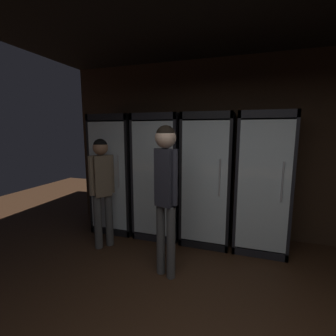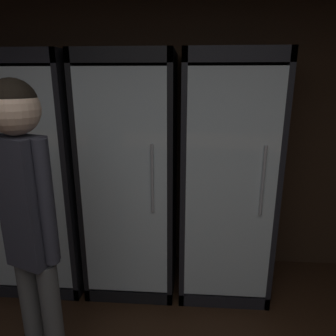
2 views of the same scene
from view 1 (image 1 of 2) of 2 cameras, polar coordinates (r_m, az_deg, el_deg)
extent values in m
cube|color=#382619|center=(3.90, 18.37, 4.31)|extent=(6.00, 0.06, 2.80)
cube|color=black|center=(4.40, -9.84, -0.51)|extent=(0.71, 0.04, 1.94)
cube|color=black|center=(4.30, -15.80, -0.94)|extent=(0.04, 0.68, 1.94)
cube|color=black|center=(3.96, -7.73, -1.49)|extent=(0.04, 0.68, 1.94)
cube|color=black|center=(4.06, -12.36, 11.70)|extent=(0.71, 0.68, 0.10)
cube|color=black|center=(4.38, -11.52, -13.17)|extent=(0.71, 0.68, 0.10)
cube|color=white|center=(4.37, -10.03, -0.57)|extent=(0.63, 0.02, 1.70)
cube|color=silver|center=(3.84, -14.38, -2.03)|extent=(0.63, 0.02, 1.70)
cylinder|color=#B2B2B7|center=(3.70, -11.86, -0.84)|extent=(0.02, 0.02, 0.50)
cube|color=silver|center=(4.35, -11.55, -12.32)|extent=(0.61, 0.60, 0.02)
cylinder|color=gray|center=(4.43, -13.65, -10.30)|extent=(0.07, 0.07, 0.23)
cylinder|color=gray|center=(4.39, -13.72, -8.51)|extent=(0.02, 0.02, 0.06)
cylinder|color=#2D2D33|center=(4.44, -13.64, -10.36)|extent=(0.08, 0.08, 0.09)
cylinder|color=gray|center=(4.31, -11.47, -11.10)|extent=(0.07, 0.07, 0.18)
cylinder|color=gray|center=(4.27, -11.53, -9.47)|extent=(0.03, 0.03, 0.07)
cylinder|color=#B2332D|center=(4.32, -11.46, -11.44)|extent=(0.07, 0.07, 0.06)
cylinder|color=gray|center=(4.18, -9.50, -11.51)|extent=(0.08, 0.08, 0.21)
cylinder|color=gray|center=(4.13, -9.56, -9.51)|extent=(0.03, 0.03, 0.10)
cylinder|color=tan|center=(4.18, -9.51, -11.42)|extent=(0.08, 0.08, 0.06)
cube|color=silver|center=(4.18, -11.80, -5.09)|extent=(0.61, 0.60, 0.02)
cylinder|color=#194723|center=(4.23, -14.36, -3.49)|extent=(0.07, 0.07, 0.20)
cylinder|color=#194723|center=(4.20, -14.43, -1.65)|extent=(0.03, 0.03, 0.07)
cylinder|color=tan|center=(4.22, -14.36, -3.43)|extent=(0.07, 0.07, 0.08)
cylinder|color=#9EAD99|center=(4.12, -11.96, -3.68)|extent=(0.08, 0.08, 0.21)
cylinder|color=#9EAD99|center=(4.09, -12.03, -1.67)|extent=(0.03, 0.03, 0.08)
cylinder|color=tan|center=(4.12, -11.96, -3.73)|extent=(0.08, 0.08, 0.05)
cylinder|color=#194723|center=(4.04, -9.52, -3.90)|extent=(0.07, 0.07, 0.21)
cylinder|color=#194723|center=(4.01, -9.58, -1.94)|extent=(0.03, 0.03, 0.08)
cylinder|color=beige|center=(4.03, -9.53, -3.84)|extent=(0.08, 0.08, 0.07)
cube|color=silver|center=(4.08, -12.05, 2.63)|extent=(0.61, 0.60, 0.02)
cylinder|color=black|center=(4.14, -13.83, 4.16)|extent=(0.07, 0.07, 0.20)
cylinder|color=black|center=(4.14, -13.91, 6.09)|extent=(0.02, 0.02, 0.08)
cylinder|color=#B2332D|center=(4.15, -13.82, 3.77)|extent=(0.07, 0.07, 0.06)
cylinder|color=black|center=(4.00, -10.03, 4.21)|extent=(0.06, 0.06, 0.21)
cylinder|color=black|center=(3.99, -10.09, 6.20)|extent=(0.02, 0.02, 0.07)
cylinder|color=beige|center=(4.00, -10.03, 4.10)|extent=(0.07, 0.07, 0.07)
cube|color=black|center=(4.10, -0.37, -1.07)|extent=(0.71, 0.04, 1.94)
cube|color=black|center=(3.92, -6.50, -1.57)|extent=(0.04, 0.68, 1.94)
cube|color=black|center=(3.70, 2.98, -2.18)|extent=(0.04, 0.68, 1.94)
cube|color=black|center=(3.74, -1.98, 12.15)|extent=(0.71, 0.68, 0.10)
cube|color=black|center=(4.08, -1.83, -14.71)|extent=(0.71, 0.68, 0.10)
cube|color=white|center=(4.07, -0.50, -1.14)|extent=(0.63, 0.02, 1.70)
cube|color=silver|center=(3.50, -3.76, -2.84)|extent=(0.63, 0.02, 1.70)
cylinder|color=#B2B2B7|center=(3.38, -0.58, -1.55)|extent=(0.02, 0.02, 0.50)
cube|color=silver|center=(4.05, -1.84, -13.80)|extent=(0.61, 0.60, 0.02)
cylinder|color=#9EAD99|center=(4.09, -4.86, -11.90)|extent=(0.08, 0.08, 0.21)
cylinder|color=#9EAD99|center=(4.04, -4.89, -9.93)|extent=(0.03, 0.03, 0.09)
cylinder|color=white|center=(4.09, -4.86, -11.91)|extent=(0.08, 0.08, 0.07)
cylinder|color=gray|center=(4.03, -2.95, -12.33)|extent=(0.08, 0.08, 0.19)
cylinder|color=gray|center=(3.98, -2.96, -10.44)|extent=(0.03, 0.03, 0.09)
cylinder|color=tan|center=(4.03, -2.95, -12.47)|extent=(0.08, 0.08, 0.07)
cylinder|color=gray|center=(4.00, -0.57, -12.15)|extent=(0.07, 0.07, 0.24)
cylinder|color=gray|center=(3.94, -0.57, -9.92)|extent=(0.03, 0.03, 0.09)
cylinder|color=beige|center=(4.01, -0.57, -12.51)|extent=(0.08, 0.08, 0.08)
cylinder|color=brown|center=(3.98, 1.43, -12.46)|extent=(0.06, 0.06, 0.21)
cylinder|color=brown|center=(3.93, 1.44, -10.42)|extent=(0.02, 0.02, 0.09)
cylinder|color=#2D2D33|center=(3.98, 1.43, -12.50)|extent=(0.07, 0.07, 0.08)
cube|color=silver|center=(3.90, -1.87, -8.06)|extent=(0.61, 0.60, 0.02)
cylinder|color=brown|center=(3.98, -4.32, -5.91)|extent=(0.08, 0.08, 0.23)
cylinder|color=brown|center=(3.95, -4.35, -3.75)|extent=(0.03, 0.03, 0.08)
cylinder|color=#B2332D|center=(3.99, -4.32, -6.11)|extent=(0.08, 0.08, 0.09)
cylinder|color=#9EAD99|center=(3.89, -1.79, -6.61)|extent=(0.06, 0.06, 0.18)
cylinder|color=#9EAD99|center=(3.85, -1.80, -4.70)|extent=(0.03, 0.03, 0.08)
cylinder|color=#2D2D33|center=(3.89, -1.79, -6.84)|extent=(0.07, 0.07, 0.07)
cylinder|color=gray|center=(3.79, 0.91, -6.87)|extent=(0.06, 0.06, 0.20)
cylinder|color=gray|center=(3.76, 0.91, -4.74)|extent=(0.02, 0.02, 0.09)
cylinder|color=tan|center=(3.79, 0.91, -6.75)|extent=(0.07, 0.07, 0.05)
cube|color=silver|center=(3.80, -1.90, -1.95)|extent=(0.61, 0.60, 0.02)
cylinder|color=#336B38|center=(3.89, -4.58, 0.20)|extent=(0.06, 0.06, 0.24)
cylinder|color=#336B38|center=(3.87, -4.61, 2.40)|extent=(0.02, 0.02, 0.06)
cylinder|color=white|center=(3.89, -4.58, 0.22)|extent=(0.06, 0.06, 0.08)
cylinder|color=brown|center=(3.82, -1.52, -0.24)|extent=(0.08, 0.08, 0.20)
cylinder|color=brown|center=(3.80, -1.53, 1.82)|extent=(0.02, 0.02, 0.08)
cylinder|color=#2D2D33|center=(3.82, -1.52, -0.20)|extent=(0.08, 0.08, 0.07)
cylinder|color=#9EAD99|center=(3.75, 1.20, -0.16)|extent=(0.07, 0.07, 0.23)
cylinder|color=#9EAD99|center=(3.73, 1.20, 2.16)|extent=(0.03, 0.03, 0.07)
cylinder|color=beige|center=(3.76, 1.19, -0.64)|extent=(0.07, 0.07, 0.06)
cube|color=silver|center=(3.74, -1.94, 4.43)|extent=(0.61, 0.60, 0.02)
cylinder|color=gray|center=(3.81, -5.28, 6.30)|extent=(0.07, 0.07, 0.23)
cylinder|color=gray|center=(3.80, -5.31, 8.62)|extent=(0.03, 0.03, 0.08)
cylinder|color=beige|center=(3.81, -5.28, 6.21)|extent=(0.07, 0.07, 0.08)
cylinder|color=brown|center=(3.75, -3.17, 6.17)|extent=(0.06, 0.06, 0.21)
cylinder|color=brown|center=(3.75, -3.19, 8.45)|extent=(0.02, 0.02, 0.09)
cylinder|color=white|center=(3.75, -3.17, 5.71)|extent=(0.06, 0.06, 0.06)
cylinder|color=black|center=(3.74, -0.69, 6.08)|extent=(0.08, 0.08, 0.20)
cylinder|color=black|center=(3.74, -0.69, 8.19)|extent=(0.03, 0.03, 0.08)
cylinder|color=white|center=(3.74, -0.69, 6.23)|extent=(0.08, 0.08, 0.07)
cylinder|color=#194723|center=(3.70, 1.74, 6.10)|extent=(0.08, 0.08, 0.21)
cylinder|color=#194723|center=(3.70, 1.75, 8.41)|extent=(0.03, 0.03, 0.09)
cylinder|color=white|center=(3.70, 1.74, 6.08)|extent=(0.08, 0.08, 0.08)
cube|color=black|center=(3.92, 10.27, -1.67)|extent=(0.71, 0.04, 1.94)
cube|color=black|center=(3.68, 4.38, -2.27)|extent=(0.04, 0.68, 1.94)
cube|color=black|center=(3.58, 14.87, -2.85)|extent=(0.04, 0.68, 1.94)
cube|color=black|center=(3.55, 9.95, 12.19)|extent=(0.71, 0.68, 0.10)
cube|color=black|center=(3.90, 9.19, -15.95)|extent=(0.71, 0.68, 0.10)
cube|color=white|center=(3.89, 10.20, -1.74)|extent=(0.63, 0.02, 1.70)
cube|color=silver|center=(3.29, 8.68, -3.67)|extent=(0.63, 0.02, 1.70)
cylinder|color=#B2B2B7|center=(3.22, 12.38, -2.30)|extent=(0.02, 0.02, 0.50)
cube|color=silver|center=(3.87, 9.21, -15.01)|extent=(0.61, 0.60, 0.02)
cylinder|color=black|center=(3.82, 6.22, -13.29)|extent=(0.07, 0.07, 0.23)
cylinder|color=black|center=(3.77, 6.26, -11.04)|extent=(0.03, 0.03, 0.09)
cylinder|color=#B2332D|center=(3.82, 6.22, -13.24)|extent=(0.08, 0.08, 0.07)
cylinder|color=black|center=(3.82, 9.21, -13.40)|extent=(0.06, 0.06, 0.22)
cylinder|color=black|center=(3.77, 9.28, -11.17)|extent=(0.02, 0.02, 0.10)
cylinder|color=#B2332D|center=(3.83, 9.21, -13.60)|extent=(0.07, 0.07, 0.08)
cylinder|color=gray|center=(3.83, 12.36, -13.37)|extent=(0.06, 0.06, 0.23)
cylinder|color=gray|center=(3.77, 12.44, -11.13)|extent=(0.03, 0.03, 0.08)
cylinder|color=tan|center=(3.84, 12.35, -13.66)|extent=(0.07, 0.07, 0.07)
cube|color=silver|center=(3.72, 9.38, -9.04)|extent=(0.61, 0.60, 0.02)
cylinder|color=gray|center=(3.75, 7.09, -7.12)|extent=(0.07, 0.07, 0.20)
cylinder|color=gray|center=(3.71, 7.13, -5.10)|extent=(0.02, 0.02, 0.07)
cylinder|color=#2D2D33|center=(3.75, 7.09, -7.06)|extent=(0.08, 0.08, 0.06)
cylinder|color=#336B38|center=(3.64, 11.69, -7.51)|extent=(0.06, 0.06, 0.23)
cylinder|color=#336B38|center=(3.60, 11.76, -5.30)|extent=(0.02, 0.02, 0.06)
cylinder|color=white|center=(3.64, 11.69, -7.50)|extent=(0.07, 0.07, 0.06)
cube|color=silver|center=(3.61, 9.55, -2.64)|extent=(0.61, 0.60, 0.02)
cylinder|color=gray|center=(3.65, 6.13, -0.65)|extent=(0.08, 0.08, 0.21)
cylinder|color=gray|center=(3.63, 6.17, 1.55)|extent=(0.03, 0.03, 0.07)
cylinder|color=#B2332D|center=(3.65, 6.13, -0.54)|extent=(0.08, 0.08, 0.06)
cylinder|color=#9EAD99|center=(3.57, 8.25, -0.83)|extent=(0.06, 0.06, 0.22)
cylinder|color=#9EAD99|center=(3.54, 8.31, 1.61)|extent=(0.02, 0.02, 0.09)
cylinder|color=tan|center=(3.57, 8.25, -1.00)|extent=(0.06, 0.06, 0.09)
cylinder|color=gray|center=(3.59, 10.76, -0.97)|extent=(0.08, 0.08, 0.20)
cylinder|color=gray|center=(3.57, 10.82, 1.28)|extent=(0.03, 0.03, 0.08)
cylinder|color=beige|center=(3.59, 10.74, -1.36)|extent=(0.08, 0.08, 0.06)
cylinder|color=brown|center=(3.56, 13.27, -1.24)|extent=(0.06, 0.06, 0.19)
cylinder|color=brown|center=(3.54, 13.35, 0.95)|extent=(0.02, 0.02, 0.09)
cylinder|color=beige|center=(3.56, 13.26, -1.50)|extent=(0.06, 0.06, 0.05)
cube|color=silver|center=(3.55, 9.73, 4.06)|extent=(0.61, 0.60, 0.02)
cylinder|color=brown|center=(3.56, 7.19, 5.86)|extent=(0.06, 0.06, 0.20)
cylinder|color=brown|center=(3.55, 7.24, 8.06)|extent=(0.02, 0.02, 0.07)
cylinder|color=#B2332D|center=(3.56, 7.20, 6.01)|extent=(0.06, 0.06, 0.05)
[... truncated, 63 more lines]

